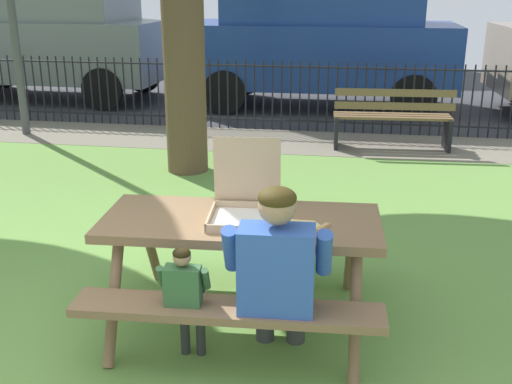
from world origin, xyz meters
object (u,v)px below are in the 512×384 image
object	(u,v)px
child_at_table	(186,293)
parked_car_left	(43,30)
adult_at_table	(278,271)
parked_car_center	(322,34)
picnic_table_foreground	(241,243)
pizza_box_open	(245,199)
park_bench_center	(392,119)
pizza_slice_on_table	(310,224)

from	to	relation	value
child_at_table	parked_car_left	size ratio (longest dim) A/B	0.17
adult_at_table	parked_car_center	bearing A→B (deg)	92.05
picnic_table_foreground	parked_car_center	distance (m)	7.80
pizza_box_open	child_at_table	size ratio (longest dim) A/B	0.64
park_bench_center	parked_car_center	world-z (taller)	parked_car_center
picnic_table_foreground	child_at_table	bearing A→B (deg)	-112.29
picnic_table_foreground	adult_at_table	world-z (taller)	adult_at_table
pizza_slice_on_table	park_bench_center	bearing A→B (deg)	81.51
picnic_table_foreground	pizza_box_open	distance (m)	0.30
picnic_table_foreground	park_bench_center	bearing A→B (deg)	76.36
pizza_box_open	adult_at_table	size ratio (longest dim) A/B	0.43
child_at_table	park_bench_center	bearing A→B (deg)	75.46
parked_car_left	parked_car_center	bearing A→B (deg)	0.00
pizza_box_open	parked_car_center	xyz separation A→B (m)	(-0.01, 7.72, 0.42)
parked_car_left	child_at_table	bearing A→B (deg)	-58.34
pizza_slice_on_table	adult_at_table	distance (m)	0.48
picnic_table_foreground	parked_car_center	xyz separation A→B (m)	(0.01, 7.77, 0.71)
picnic_table_foreground	pizza_slice_on_table	size ratio (longest dim) A/B	6.79
pizza_box_open	parked_car_center	world-z (taller)	parked_car_center
pizza_slice_on_table	park_bench_center	size ratio (longest dim) A/B	0.17
child_at_table	pizza_box_open	bearing A→B (deg)	67.49
pizza_box_open	parked_car_left	world-z (taller)	parked_car_left
pizza_box_open	child_at_table	xyz separation A→B (m)	(-0.25, -0.59, -0.39)
parked_car_left	park_bench_center	bearing A→B (deg)	-23.67
child_at_table	park_bench_center	distance (m)	5.63
pizza_box_open	park_bench_center	distance (m)	5.01
parked_car_left	parked_car_center	world-z (taller)	same
child_at_table	parked_car_center	xyz separation A→B (m)	(0.23, 8.31, 0.81)
child_at_table	parked_car_left	bearing A→B (deg)	121.66
adult_at_table	park_bench_center	bearing A→B (deg)	80.69
picnic_table_foreground	adult_at_table	bearing A→B (deg)	-57.78
park_bench_center	parked_car_center	size ratio (longest dim) A/B	0.34
pizza_slice_on_table	adult_at_table	size ratio (longest dim) A/B	0.23
pizza_slice_on_table	parked_car_left	bearing A→B (deg)	126.58
child_at_table	park_bench_center	xyz separation A→B (m)	(1.41, 5.45, -0.08)
adult_at_table	parked_car_center	xyz separation A→B (m)	(-0.30, 8.25, 0.65)
adult_at_table	parked_car_left	size ratio (longest dim) A/B	0.25
picnic_table_foreground	parked_car_center	world-z (taller)	parked_car_center
pizza_box_open	picnic_table_foreground	bearing A→B (deg)	-114.97
adult_at_table	parked_car_center	world-z (taller)	parked_car_center
picnic_table_foreground	pizza_box_open	bearing A→B (deg)	65.03
picnic_table_foreground	parked_car_left	distance (m)	9.46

